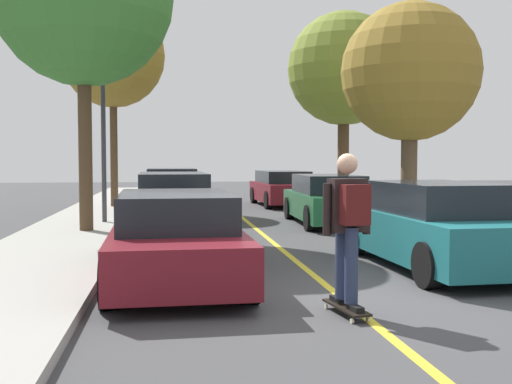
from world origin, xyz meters
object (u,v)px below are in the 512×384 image
(parked_car_left_near, at_px, (173,201))
(parked_car_right_far, at_px, (283,188))
(street_tree_left_near, at_px, (113,56))
(parked_car_right_near, at_px, (328,200))
(skateboarder, at_px, (348,220))
(parked_car_left_nearest, at_px, (176,238))
(parked_car_left_far, at_px, (172,189))
(fire_hydrant, at_px, (425,215))
(skateboard, at_px, (346,308))
(streetlamp, at_px, (103,113))
(parked_car_right_nearest, at_px, (434,226))
(street_tree_right_near, at_px, (344,69))
(street_tree_right_nearest, at_px, (410,73))

(parked_car_left_near, height_order, parked_car_right_far, parked_car_left_near)
(parked_car_left_near, bearing_deg, street_tree_left_near, 108.15)
(parked_car_right_far, bearing_deg, parked_car_right_near, -89.99)
(parked_car_right_near, distance_m, skateboarder, 9.74)
(parked_car_left_nearest, bearing_deg, parked_car_left_far, 90.00)
(parked_car_right_far, bearing_deg, fire_hydrant, -81.08)
(skateboard, bearing_deg, parked_car_left_far, 97.20)
(parked_car_right_far, height_order, streetlamp, streetlamp)
(parked_car_right_near, bearing_deg, skateboard, -103.47)
(parked_car_left_far, bearing_deg, parked_car_left_near, -90.00)
(parked_car_right_nearest, height_order, parked_car_right_near, parked_car_right_nearest)
(streetlamp, bearing_deg, street_tree_left_near, 92.26)
(parked_car_left_nearest, bearing_deg, street_tree_left_near, 98.79)
(parked_car_left_far, xyz_separation_m, parked_car_right_near, (4.14, -5.47, -0.05))
(street_tree_left_near, xyz_separation_m, streetlamp, (0.21, -5.33, -2.32))
(skateboarder, bearing_deg, fire_hydrant, 60.24)
(parked_car_left_nearest, relative_size, parked_car_right_near, 1.00)
(parked_car_left_nearest, height_order, fire_hydrant, parked_car_left_nearest)
(fire_hydrant, bearing_deg, skateboarder, -119.76)
(parked_car_right_near, distance_m, parked_car_right_far, 6.66)
(parked_car_right_nearest, distance_m, street_tree_right_near, 12.92)
(street_tree_left_near, distance_m, street_tree_right_near, 8.07)
(fire_hydrant, bearing_deg, parked_car_left_far, 123.96)
(parked_car_left_near, xyz_separation_m, parked_car_right_near, (4.14, 0.55, -0.05))
(parked_car_left_far, xyz_separation_m, street_tree_right_near, (6.10, -0.15, 4.24))
(parked_car_right_near, bearing_deg, parked_car_right_nearest, -90.00)
(parked_car_left_far, distance_m, skateboarder, 15.07)
(parked_car_left_nearest, xyz_separation_m, street_tree_right_nearest, (6.10, 6.45, 3.35))
(skateboard, xyz_separation_m, skateboarder, (0.01, -0.03, 0.99))
(parked_car_right_nearest, xyz_separation_m, parked_car_right_near, (-0.00, 6.71, -0.02))
(parked_car_left_nearest, height_order, skateboarder, skateboarder)
(street_tree_left_near, height_order, fire_hydrant, street_tree_left_near)
(parked_car_left_far, xyz_separation_m, parked_car_right_far, (4.14, 1.18, -0.05))
(skateboarder, bearing_deg, parked_car_left_near, 101.94)
(parked_car_left_near, relative_size, skateboarder, 2.74)
(streetlamp, bearing_deg, fire_hydrant, -22.13)
(parked_car_left_nearest, relative_size, street_tree_right_nearest, 0.79)
(street_tree_left_near, bearing_deg, skateboarder, -75.52)
(parked_car_left_far, relative_size, parked_car_right_near, 0.92)
(parked_car_left_nearest, height_order, parked_car_right_nearest, parked_car_right_nearest)
(streetlamp, bearing_deg, skateboard, -69.15)
(skateboard, bearing_deg, parked_car_right_far, 82.01)
(parked_car_right_nearest, distance_m, streetlamp, 9.28)
(fire_hydrant, bearing_deg, parked_car_right_nearest, -111.51)
(parked_car_left_near, distance_m, street_tree_right_near, 9.47)
(parked_car_left_nearest, distance_m, street_tree_right_nearest, 9.49)
(parked_car_right_far, bearing_deg, parked_car_left_far, -164.07)
(parked_car_right_nearest, height_order, street_tree_right_near, street_tree_right_near)
(parked_car_left_nearest, xyz_separation_m, parked_car_right_near, (4.14, 7.25, 0.03))
(street_tree_right_near, bearing_deg, parked_car_right_nearest, -99.25)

